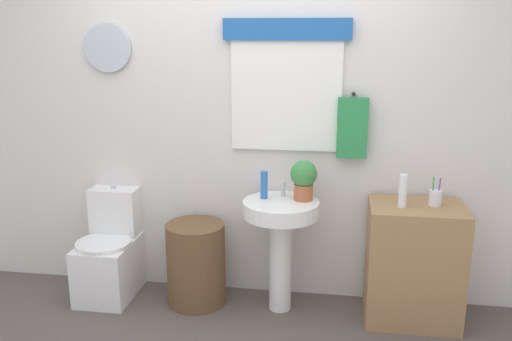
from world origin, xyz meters
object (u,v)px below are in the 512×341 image
potted_plant (304,178)px  soap_bottle (264,185)px  lotion_bottle (403,191)px  toothbrush_cup (435,198)px  laundry_hamper (196,264)px  pedestal_sink (281,229)px  toilet (110,255)px  wooden_cabinet (414,263)px

potted_plant → soap_bottle: bearing=-177.8°
potted_plant → lotion_bottle: (0.62, -0.10, -0.03)m
toothbrush_cup → laundry_hamper: bearing=-179.3°
laundry_hamper → soap_bottle: (0.47, 0.05, 0.57)m
pedestal_sink → potted_plant: bearing=23.2°
pedestal_sink → soap_bottle: size_ratio=4.13×
lotion_bottle → toilet: bearing=177.9°
laundry_hamper → soap_bottle: bearing=6.1°
soap_bottle → potted_plant: size_ratio=0.70×
soap_bottle → potted_plant: potted_plant is taller
toilet → lotion_bottle: lotion_bottle is taller
laundry_hamper → pedestal_sink: (0.59, 0.00, 0.29)m
toothbrush_cup → soap_bottle: bearing=178.4°
wooden_cabinet → lotion_bottle: size_ratio=3.73×
wooden_cabinet → soap_bottle: size_ratio=4.20×
lotion_bottle → potted_plant: bearing=170.9°
potted_plant → laundry_hamper: bearing=-175.3°
lotion_bottle → pedestal_sink: bearing=177.0°
pedestal_sink → potted_plant: potted_plant is taller
toothbrush_cup → wooden_cabinet: bearing=-169.1°
toilet → soap_bottle: 1.25m
soap_bottle → toothbrush_cup: size_ratio=1.01×
soap_bottle → potted_plant: (0.26, 0.01, 0.06)m
lotion_bottle → toothbrush_cup: (0.21, 0.06, -0.05)m
toilet → laundry_hamper: bearing=-3.0°
laundry_hamper → wooden_cabinet: (1.45, 0.00, 0.10)m
wooden_cabinet → lotion_bottle: (-0.10, -0.04, 0.50)m
pedestal_sink → toothbrush_cup: (0.97, 0.02, 0.26)m
toilet → soap_bottle: soap_bottle is taller
pedestal_sink → potted_plant: 0.37m
toilet → soap_bottle: size_ratio=4.15×
toilet → wooden_cabinet: size_ratio=0.99×
potted_plant → toilet: bearing=-178.9°
laundry_hamper → potted_plant: bearing=4.7°
soap_bottle → potted_plant: bearing=2.2°
pedestal_sink → laundry_hamper: bearing=180.0°
soap_bottle → toothbrush_cup: toothbrush_cup is taller
lotion_bottle → laundry_hamper: bearing=178.3°
toilet → pedestal_sink: size_ratio=1.00×
wooden_cabinet → soap_bottle: bearing=177.1°
toilet → soap_bottle: (1.11, 0.02, 0.57)m
laundry_hamper → toothbrush_cup: bearing=0.7°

